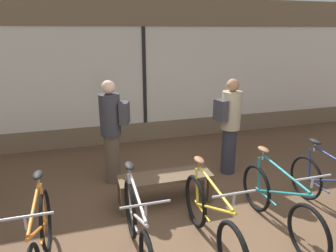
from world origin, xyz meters
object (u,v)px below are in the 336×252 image
at_px(bicycle_left, 138,231).
at_px(bicycle_far_left, 40,244).
at_px(bicycle_right, 278,204).
at_px(customer_by_window, 230,124).
at_px(bicycle_center, 211,221).
at_px(display_bench, 165,180).
at_px(bicycle_far_right, 332,191).
at_px(customer_near_rack, 112,129).

bearing_deg(bicycle_left, bicycle_far_left, 175.61).
xyz_separation_m(bicycle_right, customer_by_window, (0.15, 1.72, 0.56)).
xyz_separation_m(bicycle_center, display_bench, (-0.24, 1.14, -0.01)).
bearing_deg(bicycle_right, bicycle_left, -178.19).
bearing_deg(display_bench, bicycle_far_right, -24.92).
bearing_deg(customer_near_rack, bicycle_center, -65.93).
bearing_deg(display_bench, customer_by_window, 25.79).
distance_m(bicycle_center, customer_by_window, 2.20).
xyz_separation_m(bicycle_far_left, bicycle_far_right, (3.76, 0.05, -0.02)).
height_order(bicycle_left, bicycle_far_right, bicycle_left).
xyz_separation_m(display_bench, customer_by_window, (1.37, 0.66, 0.57)).
bearing_deg(bicycle_right, display_bench, 138.99).
relative_size(bicycle_left, customer_near_rack, 1.02).
height_order(customer_near_rack, customer_by_window, customer_near_rack).
bearing_deg(display_bench, bicycle_center, -78.20).
relative_size(bicycle_right, bicycle_far_right, 1.01).
bearing_deg(customer_by_window, bicycle_right, -95.01).
xyz_separation_m(bicycle_right, bicycle_far_right, (0.91, 0.07, 0.01)).
relative_size(bicycle_right, customer_near_rack, 0.99).
relative_size(display_bench, customer_by_window, 0.80).
bearing_deg(bicycle_far_right, bicycle_far_left, -179.22).
relative_size(bicycle_far_left, bicycle_left, 0.97).
distance_m(customer_near_rack, customer_by_window, 2.05).
distance_m(bicycle_center, customer_near_rack, 2.30).
height_order(bicycle_center, bicycle_far_right, bicycle_center).
xyz_separation_m(bicycle_left, customer_by_window, (2.00, 1.78, 0.53)).
relative_size(bicycle_right, display_bench, 1.25).
distance_m(bicycle_left, bicycle_far_right, 2.76).
xyz_separation_m(bicycle_far_left, bicycle_left, (1.01, -0.08, -0.00)).
bearing_deg(bicycle_far_right, bicycle_center, -175.23).
bearing_deg(bicycle_center, bicycle_right, 5.07).
height_order(bicycle_left, bicycle_right, bicycle_left).
xyz_separation_m(bicycle_far_right, display_bench, (-2.12, 0.99, -0.02)).
bearing_deg(bicycle_far_right, bicycle_left, -177.32).
xyz_separation_m(bicycle_left, bicycle_right, (1.85, 0.06, -0.02)).
relative_size(bicycle_center, display_bench, 1.25).
distance_m(bicycle_left, customer_near_rack, 2.08).
bearing_deg(bicycle_center, display_bench, 101.80).
bearing_deg(customer_near_rack, customer_by_window, -6.51).
height_order(bicycle_far_left, bicycle_right, bicycle_far_left).
xyz_separation_m(bicycle_left, display_bench, (0.63, 1.12, -0.04)).
bearing_deg(bicycle_left, customer_near_rack, 91.18).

